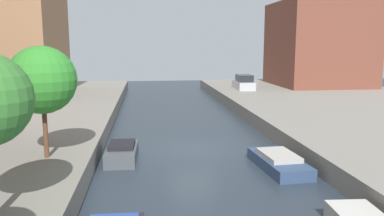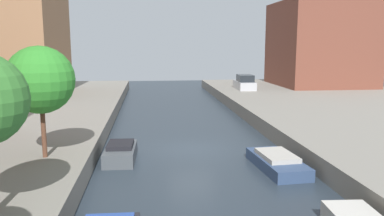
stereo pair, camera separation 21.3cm
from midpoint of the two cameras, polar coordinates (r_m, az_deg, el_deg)
name	(u,v)px [view 1 (the left image)]	position (r m, az deg, el deg)	size (l,w,h in m)	color
ground_plane	(193,150)	(21.61, -0.12, -6.21)	(84.00, 84.00, 0.00)	#28333D
low_block_right	(318,44)	(48.70, 18.16, 9.05)	(10.00, 10.88, 9.82)	brown
street_tree_2	(42,80)	(17.30, -21.73, 3.87)	(2.86, 2.86, 4.79)	brown
parked_car	(244,83)	(42.44, 7.56, 3.70)	(1.87, 4.20, 1.60)	#B7B7BC
moored_boat_left_2	(122,153)	(19.88, -10.67, -6.55)	(1.59, 3.18, 0.92)	#4C5156
moored_boat_right_2	(279,162)	(18.74, 12.47, -7.84)	(2.01, 4.20, 0.76)	#33476B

